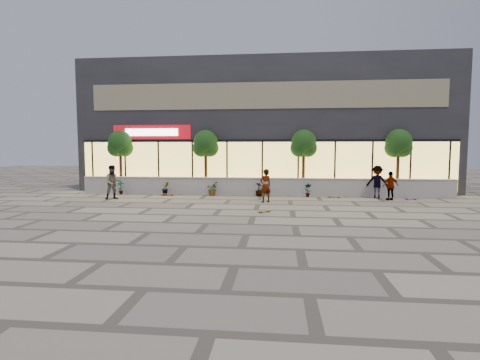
# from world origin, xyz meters

# --- Properties ---
(ground) EXTENTS (80.00, 80.00, 0.00)m
(ground) POSITION_xyz_m (0.00, 0.00, 0.00)
(ground) COLOR #A09B8A
(ground) RESTS_ON ground
(planter_wall) EXTENTS (22.00, 0.42, 1.04)m
(planter_wall) POSITION_xyz_m (0.00, 7.00, 0.52)
(planter_wall) COLOR #B9B7B0
(planter_wall) RESTS_ON ground
(retail_building) EXTENTS (24.00, 9.17, 8.50)m
(retail_building) POSITION_xyz_m (-0.00, 12.49, 4.25)
(retail_building) COLOR #25252A
(retail_building) RESTS_ON ground
(shrub_a) EXTENTS (0.43, 0.29, 0.81)m
(shrub_a) POSITION_xyz_m (-8.50, 6.45, 0.41)
(shrub_a) COLOR #113813
(shrub_a) RESTS_ON ground
(shrub_b) EXTENTS (0.57, 0.57, 0.81)m
(shrub_b) POSITION_xyz_m (-5.70, 6.45, 0.41)
(shrub_b) COLOR #113813
(shrub_b) RESTS_ON ground
(shrub_c) EXTENTS (0.68, 0.77, 0.81)m
(shrub_c) POSITION_xyz_m (-2.90, 6.45, 0.41)
(shrub_c) COLOR #113813
(shrub_c) RESTS_ON ground
(shrub_d) EXTENTS (0.64, 0.64, 0.81)m
(shrub_d) POSITION_xyz_m (-0.10, 6.45, 0.41)
(shrub_d) COLOR #113813
(shrub_d) RESTS_ON ground
(shrub_e) EXTENTS (0.46, 0.35, 0.81)m
(shrub_e) POSITION_xyz_m (2.70, 6.45, 0.41)
(shrub_e) COLOR #113813
(shrub_e) RESTS_ON ground
(tree_west) EXTENTS (1.60, 1.50, 3.92)m
(tree_west) POSITION_xyz_m (-9.00, 7.70, 2.99)
(tree_west) COLOR #482B19
(tree_west) RESTS_ON ground
(tree_midwest) EXTENTS (1.60, 1.50, 3.92)m
(tree_midwest) POSITION_xyz_m (-3.50, 7.70, 2.99)
(tree_midwest) COLOR #482B19
(tree_midwest) RESTS_ON ground
(tree_mideast) EXTENTS (1.60, 1.50, 3.92)m
(tree_mideast) POSITION_xyz_m (2.50, 7.70, 2.99)
(tree_mideast) COLOR #482B19
(tree_mideast) RESTS_ON ground
(tree_east) EXTENTS (1.60, 1.50, 3.92)m
(tree_east) POSITION_xyz_m (8.00, 7.70, 2.99)
(tree_east) COLOR #482B19
(tree_east) RESTS_ON ground
(skater_center) EXTENTS (0.75, 0.68, 1.73)m
(skater_center) POSITION_xyz_m (0.35, 4.09, 0.86)
(skater_center) COLOR white
(skater_center) RESTS_ON ground
(skater_left) EXTENTS (1.15, 1.09, 1.87)m
(skater_left) POSITION_xyz_m (-7.99, 4.36, 0.93)
(skater_left) COLOR #897558
(skater_left) RESTS_ON ground
(skater_right_near) EXTENTS (0.99, 0.64, 1.56)m
(skater_right_near) POSITION_xyz_m (7.00, 5.50, 0.78)
(skater_right_near) COLOR white
(skater_right_near) RESTS_ON ground
(skater_right_far) EXTENTS (1.32, 0.96, 1.83)m
(skater_right_far) POSITION_xyz_m (6.50, 6.30, 0.91)
(skater_right_far) COLOR maroon
(skater_right_far) RESTS_ON ground
(skateboard_center) EXTENTS (0.67, 0.65, 0.09)m
(skateboard_center) POSITION_xyz_m (0.42, 1.01, 0.07)
(skateboard_center) COLOR olive
(skateboard_center) RESTS_ON ground
(skateboard_left) EXTENTS (0.88, 0.30, 0.10)m
(skateboard_left) POSITION_xyz_m (-5.52, 6.20, 0.09)
(skateboard_left) COLOR #BD5623
(skateboard_left) RESTS_ON ground
(skateboard_right_near) EXTENTS (0.82, 0.30, 0.10)m
(skateboard_right_near) POSITION_xyz_m (4.14, 6.20, 0.08)
(skateboard_right_near) COLOR olive
(skateboard_right_near) RESTS_ON ground
(skateboard_right_far) EXTENTS (0.79, 0.38, 0.09)m
(skateboard_right_far) POSITION_xyz_m (8.19, 5.83, 0.08)
(skateboard_right_far) COLOR #664C8B
(skateboard_right_far) RESTS_ON ground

